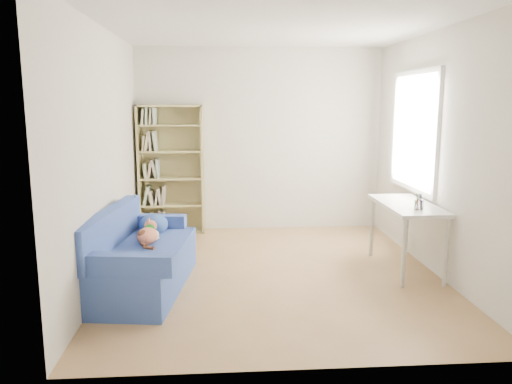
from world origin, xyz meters
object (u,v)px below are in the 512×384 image
sofa (139,259)px  pen_cup (419,203)px  bookshelf (171,175)px  desk (407,211)px

sofa → pen_cup: bearing=8.6°
bookshelf → pen_cup: 3.46m
desk → sofa: bearing=-172.8°
sofa → desk: sofa is taller
sofa → desk: size_ratio=1.48×
pen_cup → sofa: bearing=-178.9°
desk → pen_cup: pen_cup is taller
desk → pen_cup: 0.33m
desk → pen_cup: size_ratio=6.69×
bookshelf → desk: size_ratio=1.55×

